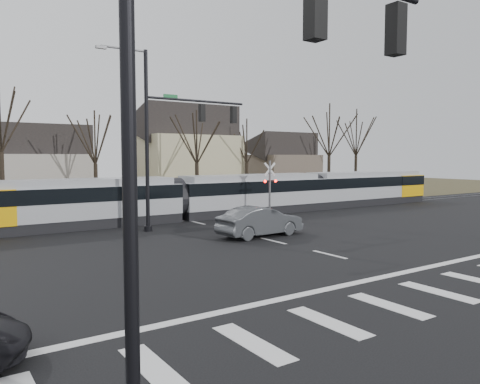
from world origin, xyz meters
TOP-DOWN VIEW (x-y plane):
  - ground at (0.00, 0.00)m, footprint 140.00×140.00m
  - grass_verge at (0.00, 32.00)m, footprint 140.00×28.00m
  - crosswalk at (0.00, -4.00)m, footprint 27.00×2.60m
  - stop_line at (0.00, -1.80)m, footprint 28.00×0.35m
  - lane_dashes at (0.00, 16.00)m, footprint 0.18×30.00m
  - rail_pair at (0.00, 15.80)m, footprint 90.00×1.52m
  - tram at (5.61, 16.00)m, footprint 38.55×2.86m
  - sedan at (0.32, 7.52)m, footprint 2.28×5.06m
  - signal_pole_near_left at (-10.41, -6.00)m, footprint 9.28×0.44m
  - signal_pole_far at (-2.41, 12.50)m, footprint 9.28×0.44m
  - rail_crossing_signal at (5.00, 12.79)m, footprint 1.08×0.36m
  - tree_row at (2.00, 26.00)m, footprint 59.20×7.20m
  - house_b at (-5.00, 36.00)m, footprint 8.64×7.56m
  - house_c at (9.00, 33.00)m, footprint 10.80×8.64m
  - house_d at (24.00, 35.00)m, footprint 8.64×7.56m

SIDE VIEW (x-z plane):
  - ground at x=0.00m, z-range 0.00..0.00m
  - grass_verge at x=0.00m, z-range 0.00..0.01m
  - crosswalk at x=0.00m, z-range 0.00..0.01m
  - stop_line at x=0.00m, z-range 0.00..0.01m
  - lane_dashes at x=0.00m, z-range 0.00..0.01m
  - rail_pair at x=0.00m, z-range 0.00..0.06m
  - sedan at x=0.32m, z-range 0.00..1.60m
  - tram at x=5.61m, z-range 0.13..3.05m
  - rail_crossing_signal at x=5.00m, z-range -0.11..3.89m
  - house_b at x=-5.00m, z-range 0.14..7.79m
  - house_d at x=24.00m, z-range 0.14..7.79m
  - tree_row at x=2.00m, z-range 0.00..10.00m
  - house_c at x=9.00m, z-range 0.18..10.28m
  - signal_pole_near_left at x=-10.41m, z-range 0.60..10.80m
  - signal_pole_far at x=-2.41m, z-range 0.60..10.80m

